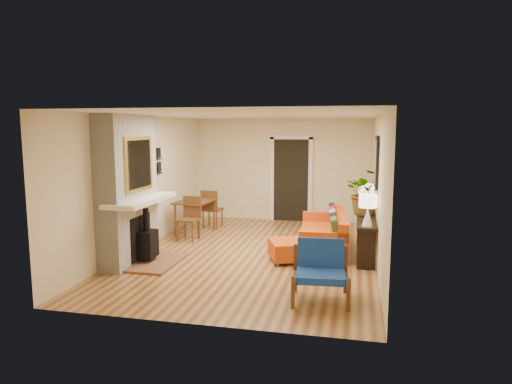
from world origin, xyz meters
The scene contains 10 objects.
room_shell centered at (0.60, 2.63, 1.24)m, with size 6.50×6.50×6.50m.
fireplace centered at (-2.00, -1.00, 1.24)m, with size 1.09×1.68×2.60m.
sofa centered at (1.35, 0.53, 0.35)m, with size 1.02×2.08×0.80m.
ottoman centered at (0.76, -0.33, 0.21)m, with size 0.93×0.93×0.36m.
blue_chair centered at (1.42, -2.02, 0.44)m, with size 0.83×0.82×0.81m.
dining_table centered at (-1.58, 1.31, 0.61)m, with size 0.83×1.74×0.92m.
console_table centered at (2.07, 0.26, 0.58)m, with size 0.34×1.85×0.72m.
lamp_near centered at (2.07, -0.47, 1.06)m, with size 0.30×0.30×0.54m.
lamp_far centered at (2.07, 0.94, 1.06)m, with size 0.30×0.30×0.54m.
houseplant centered at (2.06, 0.56, 1.17)m, with size 0.79×0.69×0.88m, color #1E5919.
Camera 1 is at (1.86, -8.23, 2.37)m, focal length 32.00 mm.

